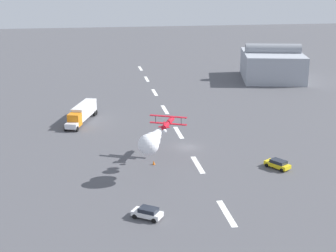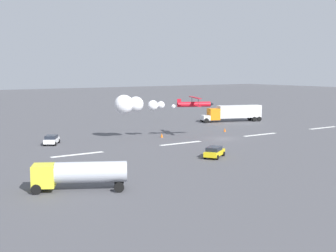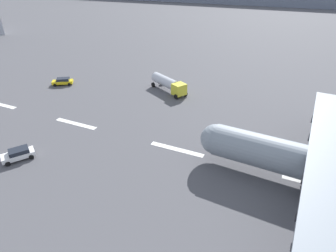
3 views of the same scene
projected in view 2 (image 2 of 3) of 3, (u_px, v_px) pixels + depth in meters
The scene contains 12 objects.
ground_plane at pixel (223, 139), 84.18m from camera, with size 440.00×440.00×0.00m, color #4C4C51.
runway_stripe_3 at pixel (323, 128), 99.63m from camera, with size 8.00×0.90×0.01m, color white.
runway_stripe_4 at pixel (260, 135), 89.33m from camera, with size 8.00×0.90×0.01m, color white.
runway_stripe_5 at pixel (181, 143), 79.03m from camera, with size 8.00×0.90×0.01m, color white.
runway_stripe_6 at pixel (78, 154), 68.73m from camera, with size 8.00×0.90×0.01m, color white.
stunt_biplane_red at pixel (138, 104), 83.20m from camera, with size 16.48×9.87×3.30m.
semi_truck_orange at pixel (233, 112), 111.32m from camera, with size 14.31×7.25×3.70m.
fuel_tanker_truck at pixel (79, 173), 48.24m from camera, with size 9.34×6.73×2.90m.
followme_car_yellow at pixel (52, 140), 77.70m from camera, with size 3.75×4.38×1.52m.
airport_staff_sedan at pixel (214, 152), 66.30m from camera, with size 4.62×3.87×1.52m.
traffic_cone_near at pixel (225, 130), 93.61m from camera, with size 0.44×0.44×0.75m, color orange.
traffic_cone_far at pixel (162, 135), 85.78m from camera, with size 0.44×0.44×0.75m, color orange.
Camera 2 is at (55.33, 63.04, 12.15)m, focal length 51.64 mm.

